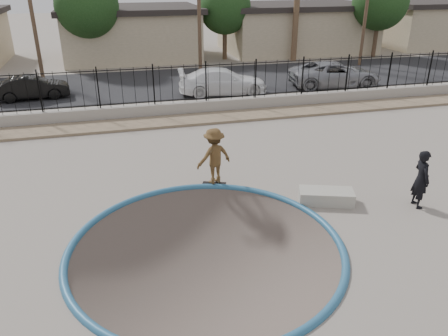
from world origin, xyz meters
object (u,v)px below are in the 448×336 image
skateboard (214,183)px  car_d (335,74)px  skater (214,159)px  car_c (223,81)px  videographer (421,179)px  concrete_ledge (326,196)px  car_b (32,88)px

skateboard → car_d: (9.97, 10.98, 0.73)m
skater → car_c: skater is taller
skater → videographer: skater is taller
concrete_ledge → car_c: car_c is taller
concrete_ledge → car_c: bearing=89.4°
skateboard → videographer: (5.48, -2.86, 0.82)m
skater → car_d: size_ratio=0.34×
skater → videographer: 6.18m
videographer → car_c: size_ratio=0.36×
concrete_ledge → car_c: size_ratio=0.33×
skateboard → videographer: videographer is taller
car_b → skateboard: bearing=-156.4°
skater → car_d: skater is taller
videographer → car_c: videographer is taller
skateboard → videographer: bearing=-6.9°
skater → concrete_ledge: (2.97, -2.00, -0.72)m
skateboard → concrete_ledge: (2.97, -2.00, 0.15)m
car_c → car_d: 6.87m
videographer → car_d: 14.55m
concrete_ledge → car_d: bearing=61.6°
videographer → car_d: size_ratio=0.33×
skateboard → car_b: car_b is taller
videographer → car_d: videographer is taller
concrete_ledge → car_c: 12.99m
car_c → car_d: size_ratio=0.91×
car_b → car_c: bearing=-104.7°
car_c → concrete_ledge: bearing=-175.0°
skater → car_b: (-7.08, 12.58, -0.26)m
skater → videographer: size_ratio=1.04×
videographer → car_c: 14.04m
skateboard → videographer: size_ratio=0.45×
skateboard → car_c: (3.10, 10.98, 0.70)m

